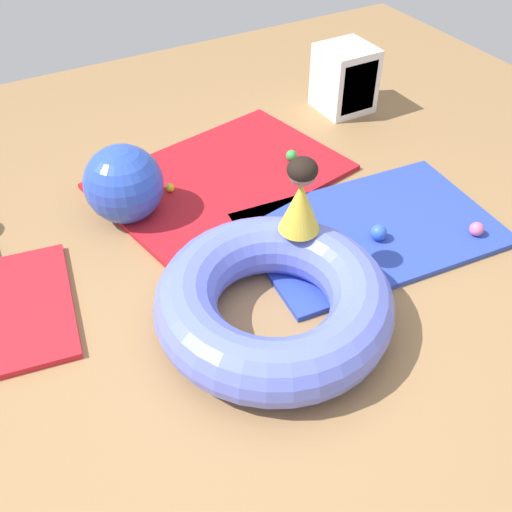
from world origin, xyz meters
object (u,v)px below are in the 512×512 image
(play_ball_blue, at_px, (379,233))
(exercise_ball_large, at_px, (124,184))
(storage_cube, at_px, (346,80))
(play_ball_pink, at_px, (476,229))
(child_in_yellow, at_px, (301,196))
(play_ball_yellow, at_px, (170,188))
(play_ball_teal, at_px, (145,204))
(inflatable_cushion, at_px, (274,302))
(play_ball_green, at_px, (291,155))

(play_ball_blue, bearing_deg, exercise_ball_large, 140.56)
(storage_cube, bearing_deg, play_ball_pink, -99.09)
(exercise_ball_large, height_order, storage_cube, storage_cube)
(child_in_yellow, xyz_separation_m, play_ball_yellow, (-0.37, 1.14, -0.52))
(exercise_ball_large, bearing_deg, play_ball_teal, -18.21)
(play_ball_teal, bearing_deg, play_ball_blue, -40.98)
(play_ball_yellow, distance_m, storage_cube, 1.95)
(exercise_ball_large, xyz_separation_m, storage_cube, (2.23, 0.55, 0.01))
(inflatable_cushion, relative_size, child_in_yellow, 2.78)
(play_ball_yellow, bearing_deg, inflatable_cushion, -89.24)
(inflatable_cushion, distance_m, exercise_ball_large, 1.42)
(play_ball_pink, height_order, play_ball_teal, play_ball_pink)
(play_ball_blue, bearing_deg, play_ball_teal, 139.02)
(play_ball_pink, bearing_deg, storage_cube, 80.91)
(storage_cube, bearing_deg, inflatable_cushion, -134.26)
(child_in_yellow, bearing_deg, exercise_ball_large, 177.35)
(play_ball_pink, relative_size, play_ball_green, 1.10)
(child_in_yellow, relative_size, play_ball_pink, 5.09)
(play_ball_pink, bearing_deg, exercise_ball_large, 144.46)
(exercise_ball_large, bearing_deg, inflatable_cushion, -74.87)
(play_ball_yellow, xyz_separation_m, play_ball_green, (0.99, -0.08, 0.01))
(play_ball_teal, bearing_deg, play_ball_green, 1.78)
(exercise_ball_large, bearing_deg, play_ball_yellow, 12.50)
(play_ball_yellow, relative_size, play_ball_blue, 0.57)
(play_ball_teal, xyz_separation_m, play_ball_green, (1.23, 0.04, -0.00))
(play_ball_teal, distance_m, exercise_ball_large, 0.22)
(inflatable_cushion, height_order, play_ball_green, inflatable_cushion)
(play_ball_green, bearing_deg, inflatable_cushion, -125.42)
(play_ball_yellow, bearing_deg, child_in_yellow, -72.29)
(play_ball_yellow, bearing_deg, play_ball_green, -4.46)
(child_in_yellow, relative_size, play_ball_blue, 4.39)
(play_ball_teal, bearing_deg, storage_cube, 15.49)
(play_ball_blue, xyz_separation_m, exercise_ball_large, (-1.33, 1.09, 0.18))
(play_ball_green, relative_size, exercise_ball_large, 0.16)
(play_ball_pink, relative_size, play_ball_teal, 1.06)
(child_in_yellow, bearing_deg, play_ball_yellow, 161.20)
(inflatable_cushion, relative_size, exercise_ball_large, 2.48)
(play_ball_green, relative_size, storage_cube, 0.15)
(child_in_yellow, xyz_separation_m, storage_cube, (1.52, 1.62, -0.31))
(play_ball_green, xyz_separation_m, storage_cube, (0.89, 0.55, 0.20))
(play_ball_teal, bearing_deg, play_ball_yellow, 26.04)
(play_ball_teal, xyz_separation_m, exercise_ball_large, (-0.11, 0.04, 0.19))
(child_in_yellow, bearing_deg, play_ball_green, 113.14)
(play_ball_yellow, relative_size, storage_cube, 0.11)
(play_ball_yellow, distance_m, play_ball_blue, 1.53)
(play_ball_pink, distance_m, storage_cube, 1.96)
(child_in_yellow, bearing_deg, inflatable_cushion, -85.75)
(play_ball_yellow, height_order, play_ball_green, play_ball_green)
(play_ball_yellow, relative_size, play_ball_teal, 0.70)
(inflatable_cushion, xyz_separation_m, play_ball_teal, (-0.25, 1.33, -0.09))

